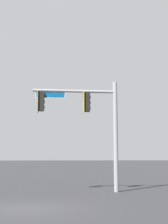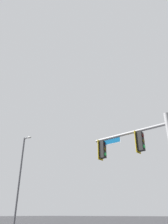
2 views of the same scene
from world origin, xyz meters
The scene contains 2 objects.
signal_pole_near centered at (-3.53, -5.35, 4.33)m, with size 5.00×0.66×6.44m.
street_lamp centered at (10.81, -7.89, 5.03)m, with size 1.57×0.51×8.95m.
Camera 2 is at (-8.09, 6.19, 1.36)m, focal length 35.00 mm.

